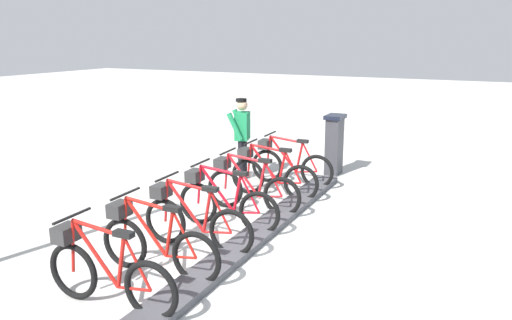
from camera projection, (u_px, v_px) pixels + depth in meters
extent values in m
plane|color=#BBB9B3|center=(254.00, 240.00, 7.24)|extent=(60.00, 60.00, 0.00)
cube|color=#47474C|center=(254.00, 237.00, 7.23)|extent=(0.44, 6.83, 0.10)
cube|color=#38383D|center=(334.00, 147.00, 10.59)|extent=(0.28, 0.44, 1.20)
cube|color=#194C8C|center=(328.00, 130.00, 10.57)|extent=(0.03, 0.30, 0.40)
cube|color=black|center=(335.00, 117.00, 10.44)|extent=(0.36, 0.52, 0.08)
torus|color=black|center=(317.00, 172.00, 9.63)|extent=(0.67, 0.09, 0.67)
torus|color=black|center=(267.00, 166.00, 10.06)|extent=(0.67, 0.09, 0.67)
cylinder|color=red|center=(283.00, 154.00, 9.85)|extent=(0.60, 0.06, 0.70)
cylinder|color=red|center=(299.00, 157.00, 9.72)|extent=(0.16, 0.05, 0.61)
cylinder|color=red|center=(286.00, 139.00, 9.76)|extent=(0.69, 0.06, 0.11)
cylinder|color=red|center=(306.00, 172.00, 9.73)|extent=(0.43, 0.04, 0.09)
cylinder|color=red|center=(310.00, 157.00, 9.63)|extent=(0.33, 0.04, 0.56)
cylinder|color=red|center=(269.00, 151.00, 9.97)|extent=(0.10, 0.04, 0.62)
cube|color=black|center=(303.00, 141.00, 9.62)|extent=(0.22, 0.11, 0.06)
cylinder|color=black|center=(270.00, 134.00, 9.87)|extent=(0.05, 0.54, 0.03)
cube|color=#2D2D2D|center=(265.00, 144.00, 9.97)|extent=(0.21, 0.28, 0.18)
torus|color=black|center=(301.00, 183.00, 8.88)|extent=(0.67, 0.09, 0.67)
torus|color=black|center=(248.00, 176.00, 9.31)|extent=(0.67, 0.09, 0.67)
cylinder|color=red|center=(265.00, 164.00, 9.10)|extent=(0.60, 0.06, 0.70)
cylinder|color=red|center=(282.00, 168.00, 8.97)|extent=(0.16, 0.05, 0.61)
cylinder|color=red|center=(268.00, 148.00, 9.00)|extent=(0.69, 0.06, 0.11)
cylinder|color=red|center=(290.00, 183.00, 8.98)|extent=(0.43, 0.04, 0.09)
cylinder|color=red|center=(293.00, 167.00, 8.88)|extent=(0.33, 0.04, 0.56)
cylinder|color=red|center=(249.00, 161.00, 9.22)|extent=(0.10, 0.04, 0.62)
cube|color=black|center=(285.00, 150.00, 8.87)|extent=(0.22, 0.11, 0.06)
cylinder|color=black|center=(251.00, 142.00, 9.12)|extent=(0.05, 0.54, 0.03)
cube|color=#2D2D2D|center=(245.00, 153.00, 9.22)|extent=(0.21, 0.28, 0.18)
torus|color=black|center=(282.00, 197.00, 8.13)|extent=(0.67, 0.09, 0.67)
torus|color=black|center=(225.00, 189.00, 8.56)|extent=(0.67, 0.09, 0.67)
cylinder|color=red|center=(243.00, 175.00, 8.35)|extent=(0.60, 0.06, 0.70)
cylinder|color=red|center=(262.00, 180.00, 8.22)|extent=(0.16, 0.05, 0.61)
cylinder|color=red|center=(246.00, 158.00, 8.25)|extent=(0.69, 0.06, 0.11)
cylinder|color=red|center=(270.00, 197.00, 8.22)|extent=(0.43, 0.04, 0.09)
cylinder|color=red|center=(274.00, 180.00, 8.13)|extent=(0.33, 0.04, 0.56)
cylinder|color=red|center=(227.00, 172.00, 8.47)|extent=(0.10, 0.04, 0.62)
cube|color=black|center=(265.00, 161.00, 8.12)|extent=(0.22, 0.11, 0.06)
cylinder|color=black|center=(228.00, 151.00, 8.37)|extent=(0.05, 0.54, 0.03)
cube|color=#2D2D2D|center=(222.00, 163.00, 8.47)|extent=(0.21, 0.28, 0.18)
torus|color=black|center=(259.00, 213.00, 7.38)|extent=(0.67, 0.09, 0.67)
torus|color=black|center=(198.00, 203.00, 7.80)|extent=(0.67, 0.09, 0.67)
cylinder|color=red|center=(217.00, 189.00, 7.60)|extent=(0.60, 0.06, 0.70)
cylinder|color=red|center=(237.00, 194.00, 7.47)|extent=(0.16, 0.05, 0.61)
cylinder|color=red|center=(220.00, 170.00, 7.50)|extent=(0.69, 0.06, 0.11)
cylinder|color=red|center=(246.00, 213.00, 7.47)|extent=(0.43, 0.04, 0.09)
cylinder|color=red|center=(250.00, 194.00, 7.38)|extent=(0.33, 0.04, 0.56)
cylinder|color=red|center=(199.00, 185.00, 7.72)|extent=(0.10, 0.04, 0.62)
cube|color=black|center=(241.00, 173.00, 7.36)|extent=(0.22, 0.11, 0.06)
cylinder|color=black|center=(200.00, 163.00, 7.62)|extent=(0.05, 0.54, 0.03)
cube|color=#2D2D2D|center=(195.00, 176.00, 7.72)|extent=(0.21, 0.28, 0.18)
torus|color=black|center=(231.00, 233.00, 6.63)|extent=(0.67, 0.09, 0.67)
torus|color=black|center=(165.00, 221.00, 7.05)|extent=(0.67, 0.09, 0.67)
cylinder|color=red|center=(185.00, 206.00, 6.85)|extent=(0.60, 0.06, 0.70)
cylinder|color=red|center=(207.00, 212.00, 6.72)|extent=(0.16, 0.05, 0.61)
cylinder|color=red|center=(188.00, 185.00, 6.75)|extent=(0.69, 0.06, 0.11)
cylinder|color=red|center=(217.00, 232.00, 6.72)|extent=(0.43, 0.04, 0.09)
cylinder|color=red|center=(221.00, 212.00, 6.62)|extent=(0.33, 0.04, 0.56)
cylinder|color=red|center=(166.00, 201.00, 6.97)|extent=(0.10, 0.04, 0.62)
cube|color=black|center=(210.00, 189.00, 6.61)|extent=(0.22, 0.11, 0.06)
cylinder|color=black|center=(167.00, 177.00, 6.87)|extent=(0.05, 0.54, 0.03)
cube|color=#2D2D2D|center=(161.00, 191.00, 6.96)|extent=(0.21, 0.28, 0.18)
torus|color=black|center=(196.00, 258.00, 5.88)|extent=(0.67, 0.09, 0.67)
torus|color=black|center=(125.00, 243.00, 6.30)|extent=(0.67, 0.09, 0.67)
cylinder|color=red|center=(146.00, 227.00, 6.10)|extent=(0.60, 0.06, 0.70)
cylinder|color=red|center=(169.00, 234.00, 5.97)|extent=(0.16, 0.05, 0.61)
cylinder|color=red|center=(149.00, 204.00, 6.00)|extent=(0.69, 0.06, 0.11)
cylinder|color=red|center=(181.00, 257.00, 5.97)|extent=(0.43, 0.04, 0.09)
cylinder|color=red|center=(184.00, 235.00, 5.87)|extent=(0.33, 0.04, 0.56)
cylinder|color=red|center=(125.00, 221.00, 6.21)|extent=(0.10, 0.04, 0.62)
cube|color=black|center=(173.00, 209.00, 5.86)|extent=(0.22, 0.11, 0.06)
cylinder|color=black|center=(125.00, 194.00, 6.12)|extent=(0.05, 0.54, 0.03)
cube|color=#2D2D2D|center=(119.00, 209.00, 6.21)|extent=(0.21, 0.28, 0.18)
torus|color=black|center=(151.00, 291.00, 5.13)|extent=(0.67, 0.09, 0.67)
torus|color=black|center=(73.00, 271.00, 5.55)|extent=(0.67, 0.09, 0.67)
cylinder|color=red|center=(95.00, 253.00, 5.34)|extent=(0.60, 0.06, 0.70)
cylinder|color=red|center=(121.00, 262.00, 5.21)|extent=(0.16, 0.05, 0.61)
cylinder|color=red|center=(98.00, 228.00, 5.25)|extent=(0.69, 0.06, 0.11)
cylinder|color=red|center=(134.00, 289.00, 5.22)|extent=(0.43, 0.04, 0.09)
cylinder|color=red|center=(137.00, 264.00, 5.12)|extent=(0.33, 0.04, 0.56)
cylinder|color=red|center=(73.00, 246.00, 5.46)|extent=(0.10, 0.04, 0.62)
cube|color=black|center=(124.00, 234.00, 5.11)|extent=(0.22, 0.11, 0.06)
cylinder|color=black|center=(72.00, 216.00, 5.36)|extent=(0.05, 0.54, 0.03)
cube|color=#2D2D2D|center=(66.00, 233.00, 5.46)|extent=(0.21, 0.28, 0.18)
cube|color=white|center=(239.00, 177.00, 10.32)|extent=(0.28, 0.18, 0.10)
cube|color=white|center=(246.00, 174.00, 10.51)|extent=(0.28, 0.18, 0.10)
cylinder|color=black|center=(242.00, 159.00, 10.23)|extent=(0.15, 0.15, 0.82)
cylinder|color=black|center=(243.00, 157.00, 10.42)|extent=(0.15, 0.15, 0.82)
cube|color=#1D874E|center=(242.00, 126.00, 10.17)|extent=(0.36, 0.46, 0.56)
cylinder|color=#1D874E|center=(235.00, 127.00, 9.93)|extent=(0.35, 0.19, 0.57)
cylinder|color=#1D874E|center=(240.00, 122.00, 10.42)|extent=(0.35, 0.19, 0.57)
sphere|color=tan|center=(242.00, 105.00, 10.06)|extent=(0.22, 0.22, 0.22)
cylinder|color=black|center=(241.00, 100.00, 10.04)|extent=(0.22, 0.22, 0.06)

